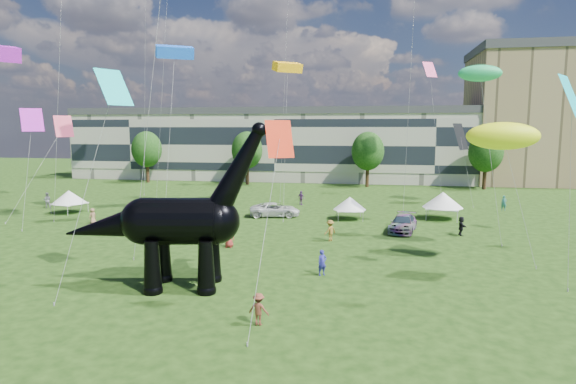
# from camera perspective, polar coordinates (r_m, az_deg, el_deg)

# --- Properties ---
(ground) EXTENTS (220.00, 220.00, 0.00)m
(ground) POSITION_cam_1_polar(r_m,az_deg,el_deg) (28.50, -8.48, -12.04)
(ground) COLOR #16330C
(ground) RESTS_ON ground
(terrace_row) EXTENTS (78.00, 11.00, 12.00)m
(terrace_row) POSITION_cam_1_polar(r_m,az_deg,el_deg) (89.06, -0.90, 5.36)
(terrace_row) COLOR beige
(terrace_row) RESTS_ON ground
(apartment_block) EXTENTS (28.00, 18.00, 22.00)m
(apartment_block) POSITION_cam_1_polar(r_m,az_deg,el_deg) (95.75, 29.27, 7.55)
(apartment_block) COLOR tan
(apartment_block) RESTS_ON ground
(tree_far_left) EXTENTS (5.20, 5.20, 9.44)m
(tree_far_left) POSITION_cam_1_polar(r_m,az_deg,el_deg) (87.47, -16.41, 5.20)
(tree_far_left) COLOR #382314
(tree_far_left) RESTS_ON ground
(tree_mid_left) EXTENTS (5.20, 5.20, 9.44)m
(tree_mid_left) POSITION_cam_1_polar(r_m,az_deg,el_deg) (81.16, -4.88, 5.32)
(tree_mid_left) COLOR #382314
(tree_mid_left) RESTS_ON ground
(tree_mid_right) EXTENTS (5.20, 5.20, 9.44)m
(tree_mid_right) POSITION_cam_1_polar(r_m,az_deg,el_deg) (78.51, 9.44, 5.16)
(tree_mid_right) COLOR #382314
(tree_mid_right) RESTS_ON ground
(tree_far_right) EXTENTS (5.20, 5.20, 9.44)m
(tree_far_right) POSITION_cam_1_polar(r_m,az_deg,el_deg) (80.41, 22.42, 4.75)
(tree_far_right) COLOR #382314
(tree_far_right) RESTS_ON ground
(dinosaur_sculpture) EXTENTS (12.60, 4.21, 10.25)m
(dinosaur_sculpture) POSITION_cam_1_polar(r_m,az_deg,el_deg) (29.43, -13.45, -3.71)
(dinosaur_sculpture) COLOR black
(dinosaur_sculpture) RESTS_ON ground
(car_silver) EXTENTS (1.90, 4.35, 1.46)m
(car_silver) POSITION_cam_1_polar(r_m,az_deg,el_deg) (56.04, -8.72, -1.50)
(car_silver) COLOR #B0AFB4
(car_silver) RESTS_ON ground
(car_grey) EXTENTS (4.61, 3.49, 1.46)m
(car_grey) POSITION_cam_1_polar(r_m,az_deg,el_deg) (55.69, -12.27, -1.65)
(car_grey) COLOR slate
(car_grey) RESTS_ON ground
(car_white) EXTENTS (5.75, 3.40, 1.50)m
(car_white) POSITION_cam_1_polar(r_m,az_deg,el_deg) (51.93, -1.56, -2.12)
(car_white) COLOR silver
(car_white) RESTS_ON ground
(car_dark) EXTENTS (3.14, 5.59, 1.53)m
(car_dark) POSITION_cam_1_polar(r_m,az_deg,el_deg) (45.76, 13.47, -3.64)
(car_dark) COLOR #595960
(car_dark) RESTS_ON ground
(gazebo_near) EXTENTS (3.83, 3.83, 2.39)m
(gazebo_near) POSITION_cam_1_polar(r_m,az_deg,el_deg) (50.70, 7.33, -1.36)
(gazebo_near) COLOR white
(gazebo_near) RESTS_ON ground
(gazebo_far) EXTENTS (4.79, 4.79, 2.88)m
(gazebo_far) POSITION_cam_1_polar(r_m,az_deg,el_deg) (52.87, 17.87, -0.92)
(gazebo_far) COLOR white
(gazebo_far) RESTS_ON ground
(gazebo_left) EXTENTS (4.61, 4.61, 2.57)m
(gazebo_left) POSITION_cam_1_polar(r_m,az_deg,el_deg) (59.34, -24.52, -0.55)
(gazebo_left) COLOR white
(gazebo_left) RESTS_ON ground
(visitors) EXTENTS (54.29, 37.48, 1.89)m
(visitors) POSITION_cam_1_polar(r_m,az_deg,el_deg) (44.56, -3.44, -3.60)
(visitors) COLOR olive
(visitors) RESTS_ON ground
(kites) EXTENTS (57.82, 48.51, 30.05)m
(kites) POSITION_cam_1_polar(r_m,az_deg,el_deg) (43.00, 3.34, 13.63)
(kites) COLOR red
(kites) RESTS_ON ground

